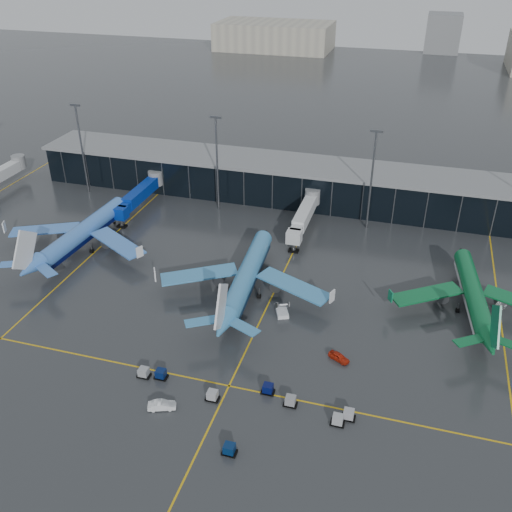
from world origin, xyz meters
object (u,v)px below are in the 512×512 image
(airliner_klm_near, at_px, (247,264))
(service_van_white, at_px, (162,405))
(service_van_red, at_px, (339,357))
(baggage_carts, at_px, (247,401))
(mobile_airstair, at_px, (282,311))
(airliner_arkefly, at_px, (82,222))
(airliner_aer_lingus, at_px, (475,283))

(airliner_klm_near, bearing_deg, service_van_white, -98.53)
(airliner_klm_near, distance_m, service_van_red, 28.25)
(service_van_red, distance_m, service_van_white, 31.88)
(airliner_klm_near, height_order, service_van_white, airliner_klm_near)
(airliner_klm_near, bearing_deg, baggage_carts, -76.76)
(service_van_white, bearing_deg, mobile_airstair, -43.16)
(airliner_arkefly, relative_size, airliner_aer_lingus, 1.11)
(airliner_aer_lingus, bearing_deg, baggage_carts, -139.55)
(mobile_airstair, bearing_deg, service_van_red, -62.06)
(airliner_aer_lingus, relative_size, baggage_carts, 1.05)
(airliner_aer_lingus, height_order, service_van_red, airliner_aer_lingus)
(baggage_carts, bearing_deg, mobile_airstair, 91.22)
(mobile_airstair, bearing_deg, airliner_aer_lingus, -3.36)
(airliner_arkefly, xyz_separation_m, mobile_airstair, (51.87, -13.61, -5.88))
(airliner_aer_lingus, distance_m, service_van_red, 33.01)
(baggage_carts, xyz_separation_m, service_van_red, (12.40, 15.01, -0.08))
(airliner_arkefly, xyz_separation_m, baggage_carts, (52.41, -39.03, -5.89))
(airliner_aer_lingus, height_order, baggage_carts, airliner_aer_lingus)
(service_van_red, bearing_deg, mobile_airstair, 79.69)
(service_van_red, relative_size, service_van_white, 0.89)
(mobile_airstair, bearing_deg, baggage_carts, -112.02)
(airliner_klm_near, bearing_deg, airliner_arkefly, 166.49)
(airliner_klm_near, bearing_deg, airliner_aer_lingus, 4.79)
(mobile_airstair, height_order, service_van_red, mobile_airstair)
(mobile_airstair, relative_size, service_van_red, 0.96)
(airliner_arkefly, relative_size, airliner_klm_near, 1.00)
(airliner_aer_lingus, xyz_separation_m, service_van_red, (-22.74, -23.32, -5.31))
(baggage_carts, distance_m, mobile_airstair, 25.43)
(airliner_klm_near, height_order, baggage_carts, airliner_klm_near)
(mobile_airstair, bearing_deg, airliner_klm_near, 122.40)
(airliner_arkefly, relative_size, baggage_carts, 1.17)
(airliner_klm_near, xyz_separation_m, airliner_aer_lingus, (44.79, 6.69, -0.65))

